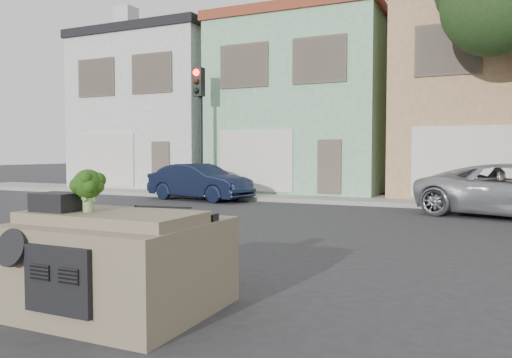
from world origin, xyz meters
The scene contains 11 objects.
ground_plane centered at (0.00, 0.00, 0.00)m, with size 120.00×120.00×0.00m, color #303033.
sidewalk centered at (0.00, 10.50, 0.07)m, with size 40.00×3.00×0.15m, color gray.
townhouse_white centered at (-11.00, 14.50, 3.77)m, with size 7.20×8.20×7.55m, color silver.
townhouse_mint centered at (-3.50, 14.50, 3.77)m, with size 7.20×8.20×7.55m, color #87BF92.
townhouse_tan centered at (4.00, 14.50, 3.77)m, with size 7.20×8.20×7.55m, color tan.
navy_sedan centered at (-5.94, 8.55, 0.00)m, with size 1.43×4.10×1.35m, color #131A32.
traffic_signal centered at (-6.50, 9.50, 2.55)m, with size 0.40×0.40×5.10m, color black.
car_dashboard centered at (0.00, -3.00, 0.56)m, with size 2.00×1.80×1.12m, color #776850.
instrument_hump centered at (-0.58, -3.35, 1.22)m, with size 0.48×0.38×0.20m, color black.
wiper_arm centered at (0.28, -2.62, 1.13)m, with size 0.70×0.03×0.02m, color black.
broccoli centered at (-0.23, -3.27, 1.35)m, with size 0.38×0.38×0.47m, color #1B390D.
Camera 1 is at (3.64, -7.37, 1.75)m, focal length 35.00 mm.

